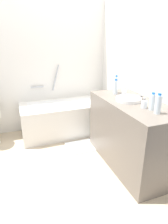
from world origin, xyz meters
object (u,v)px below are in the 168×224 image
Objects in this scene: water_bottle_3 at (152,102)px; bath_mat at (86,145)px; sink_basin at (129,99)px; bathtub at (66,117)px; water_bottle_0 at (158,104)px; sink_faucet at (141,97)px; water_bottle_2 at (116,85)px; water_bottle_1 at (116,87)px; drinking_glass_0 at (124,93)px; drinking_glass_1 at (144,104)px.

bath_mat is at bearing 113.42° from water_bottle_3.
bath_mat is at bearing 121.94° from sink_basin.
bathtub is 1.88m from water_bottle_0.
sink_faucet is at bearing -46.32° from bath_mat.
bathtub is at bearing 114.42° from sink_basin.
water_bottle_0 reaches higher than bath_mat.
bathtub is 0.69m from bath_mat.
sink_basin is 1.24× the size of water_bottle_2.
water_bottle_0 reaches higher than sink_faucet.
sink_basin is 0.19m from sink_faucet.
water_bottle_1 is 1.07m from bath_mat.
bathtub reaches higher than water_bottle_2.
water_bottle_0 reaches higher than drinking_glass_0.
bathtub is at bearing 110.40° from drinking_glass_1.
bathtub reaches higher than bath_mat.
bathtub is 1.29m from drinking_glass_0.
water_bottle_2 is at bearing 91.16° from drinking_glass_0.
water_bottle_0 is at bearing -100.46° from water_bottle_3.
water_bottle_2 reaches higher than bath_mat.
water_bottle_3 is at bearing -109.34° from sink_faucet.
water_bottle_1 is 2.36× the size of drinking_glass_0.
sink_basin is 0.50× the size of bath_mat.
sink_faucet is 1.65× the size of drinking_glass_0.
water_bottle_3 is 0.10m from drinking_glass_1.
bath_mat is (-0.54, 0.56, -0.91)m from sink_faucet.
drinking_glass_1 is (-0.04, 0.08, -0.05)m from water_bottle_3.
water_bottle_2 is at bearing 82.74° from sink_basin.
water_bottle_2 is at bearing 88.71° from water_bottle_0.
water_bottle_0 is 2.65× the size of drinking_glass_1.
water_bottle_2 reaches higher than water_bottle_3.
sink_basin is 0.30m from drinking_glass_1.
bathtub is 7.25× the size of water_bottle_1.
bathtub reaches higher than drinking_glass_1.
drinking_glass_0 is at bearing 84.91° from drinking_glass_1.
bathtub is 4.97× the size of sink_basin.
sink_basin is at bearing 98.38° from water_bottle_3.
bathtub is 19.10× the size of drinking_glass_1.
water_bottle_2 is (-0.13, 0.43, 0.09)m from sink_faucet.
bathtub is at bearing 106.39° from bath_mat.
water_bottle_3 is at bearing -69.24° from bathtub.
water_bottle_3 is 2.41× the size of drinking_glass_1.
water_bottle_0 is (-0.15, -0.49, 0.07)m from sink_faucet.
bathtub is at bearing 121.59° from sink_faucet.
bath_mat is (-0.37, 0.86, -0.93)m from drinking_glass_1.
water_bottle_3 is (-0.13, -0.38, 0.06)m from sink_faucet.
drinking_glass_1 is at bearing -66.92° from bath_mat.
water_bottle_0 is 1.50m from bath_mat.
sink_faucet is at bearing 72.68° from water_bottle_0.
water_bottle_1 is 0.34× the size of bath_mat.
water_bottle_0 reaches higher than water_bottle_1.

